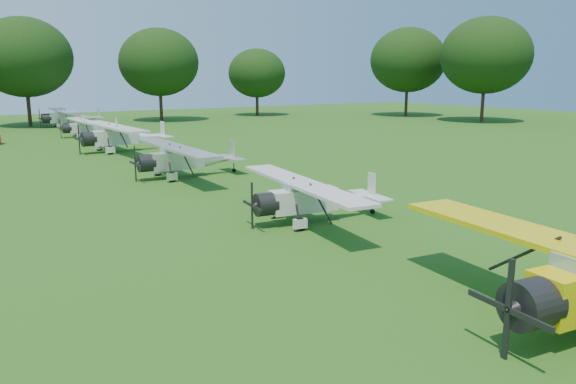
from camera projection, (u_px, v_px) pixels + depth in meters
name	position (u px, v px, depth m)	size (l,w,h in m)	color
ground	(322.00, 230.00, 22.53)	(160.00, 160.00, 0.00)	#215615
tree_belt	(393.00, 27.00, 22.92)	(137.36, 130.27, 14.52)	black
aircraft_3	(313.00, 196.00, 23.66)	(6.15, 9.76, 1.92)	silver
aircraft_4	(185.00, 157.00, 34.04)	(6.68, 10.62, 2.10)	silver
aircraft_5	(122.00, 135.00, 45.55)	(7.44, 11.83, 2.33)	silver
aircraft_6	(88.00, 126.00, 56.44)	(5.84, 9.27, 1.84)	silver
aircraft_7	(69.00, 116.00, 66.84)	(7.19, 11.41, 2.26)	silver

